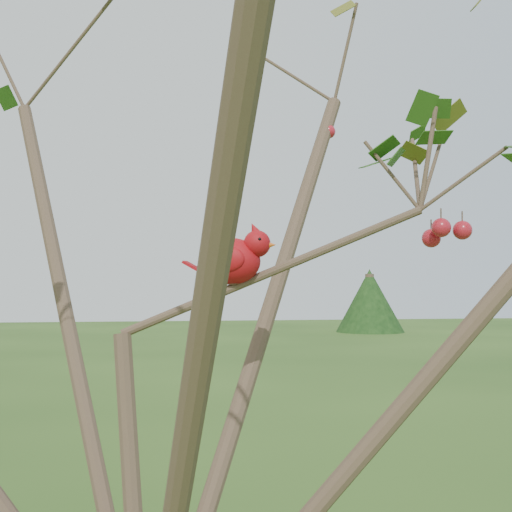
{
  "coord_description": "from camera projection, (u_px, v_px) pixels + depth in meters",
  "views": [
    {
      "loc": [
        -0.01,
        -1.19,
        2.04
      ],
      "look_at": [
        0.21,
        0.06,
        2.1
      ],
      "focal_mm": 45.0,
      "sensor_mm": 36.0,
      "label": 1
    }
  ],
  "objects": [
    {
      "name": "cardinal",
      "position": [
        235.0,
        259.0,
        1.28
      ],
      "size": [
        0.18,
        0.13,
        0.14
      ],
      "rotation": [
        0.0,
        0.0,
        -0.43
      ],
      "color": "#A70E11",
      "rests_on": "ground"
    },
    {
      "name": "crabapple_tree",
      "position": [
        164.0,
        242.0,
        1.15
      ],
      "size": [
        2.35,
        2.05,
        2.95
      ],
      "color": "#493327",
      "rests_on": "ground"
    },
    {
      "name": "distant_trees",
      "position": [
        42.0,
        307.0,
        23.89
      ],
      "size": [
        42.25,
        12.16,
        2.98
      ],
      "color": "#493327",
      "rests_on": "ground"
    }
  ]
}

